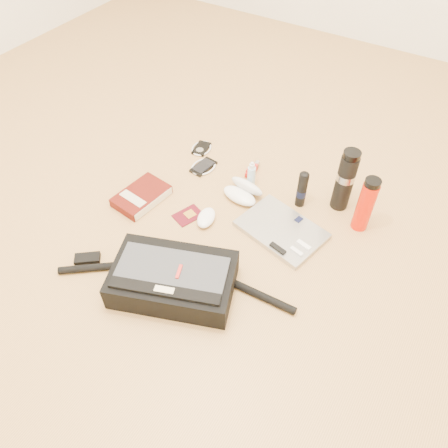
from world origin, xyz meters
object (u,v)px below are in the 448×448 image
Objects in this scene: messenger_bag at (173,279)px; laptop at (281,230)px; book at (142,196)px; thermos_red at (366,205)px; thermos_black at (345,180)px.

laptop is at bearing 44.61° from messenger_bag.
laptop is 1.51× the size of book.
messenger_bag is 3.37× the size of book.
thermos_red is (0.84, 0.34, 0.10)m from book.
thermos_black reaches higher than laptop.
messenger_bag is 0.79m from thermos_black.
messenger_bag is 0.79m from thermos_red.
messenger_bag is 2.92× the size of thermos_black.
thermos_black is at bearing 75.69° from laptop.
book is at bearing -152.59° from laptop.
laptop is at bearing -117.67° from thermos_black.
thermos_red is at bearing 29.30° from book.
thermos_red is at bearing 33.90° from messenger_bag.
thermos_red is (0.11, -0.07, -0.02)m from thermos_black.
thermos_red reaches higher than laptop.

